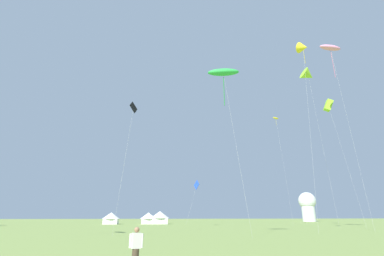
# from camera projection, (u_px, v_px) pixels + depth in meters

# --- Properties ---
(kite_blue_diamond) EXTENTS (2.92, 2.08, 9.85)m
(kite_blue_diamond) POSITION_uv_depth(u_px,v_px,m) (196.00, 185.00, 60.89)
(kite_blue_diamond) COLOR blue
(kite_blue_diamond) RESTS_ON ground
(kite_lime_delta) EXTENTS (3.44, 2.81, 33.99)m
(kite_lime_delta) POSITION_uv_depth(u_px,v_px,m) (308.00, 75.00, 61.14)
(kite_lime_delta) COLOR #99DB2D
(kite_lime_delta) RESTS_ON ground
(kite_black_diamond) EXTENTS (1.74, 1.53, 16.43)m
(kite_black_diamond) POSITION_uv_depth(u_px,v_px,m) (133.00, 110.00, 35.23)
(kite_black_diamond) COLOR black
(kite_black_diamond) RESTS_ON ground
(kite_green_parafoil) EXTENTS (4.20, 2.26, 19.63)m
(kite_green_parafoil) POSITION_uv_depth(u_px,v_px,m) (223.00, 72.00, 33.57)
(kite_green_parafoil) COLOR green
(kite_green_parafoil) RESTS_ON ground
(kite_yellow_parafoil) EXTENTS (2.10, 2.24, 26.53)m
(kite_yellow_parafoil) POSITION_uv_depth(u_px,v_px,m) (276.00, 119.00, 70.53)
(kite_yellow_parafoil) COLOR yellow
(kite_yellow_parafoil) RESTS_ON ground
(kite_pink_parafoil) EXTENTS (4.27, 2.63, 31.65)m
(kite_pink_parafoil) POSITION_uv_depth(u_px,v_px,m) (330.00, 48.00, 48.91)
(kite_pink_parafoil) COLOR pink
(kite_pink_parafoil) RESTS_ON ground
(kite_lime_box) EXTENTS (3.17, 2.65, 24.66)m
(kite_lime_box) POSITION_uv_depth(u_px,v_px,m) (328.00, 105.00, 54.99)
(kite_lime_box) COLOR #99DB2D
(kite_lime_box) RESTS_ON ground
(kite_yellow_delta) EXTENTS (3.36, 2.63, 28.86)m
(kite_yellow_delta) POSITION_uv_depth(u_px,v_px,m) (303.00, 48.00, 43.50)
(kite_yellow_delta) COLOR yellow
(kite_yellow_delta) RESTS_ON ground
(person_spectator) EXTENTS (0.57, 0.33, 1.73)m
(person_spectator) POSITION_uv_depth(u_px,v_px,m) (136.00, 250.00, 11.07)
(person_spectator) COLOR #473828
(person_spectator) RESTS_ON ground
(festival_tent_left) EXTENTS (4.58, 4.58, 2.98)m
(festival_tent_left) POSITION_uv_depth(u_px,v_px,m) (111.00, 218.00, 72.02)
(festival_tent_left) COLOR white
(festival_tent_left) RESTS_ON ground
(festival_tent_center) EXTENTS (4.52, 4.52, 2.94)m
(festival_tent_center) POSITION_uv_depth(u_px,v_px,m) (148.00, 218.00, 73.30)
(festival_tent_center) COLOR white
(festival_tent_center) RESTS_ON ground
(festival_tent_right) EXTENTS (5.11, 5.11, 3.32)m
(festival_tent_right) POSITION_uv_depth(u_px,v_px,m) (160.00, 217.00, 73.77)
(festival_tent_right) COLOR white
(festival_tent_right) RESTS_ON ground
(observatory_dome) EXTENTS (6.40, 6.40, 10.80)m
(observatory_dome) POSITION_uv_depth(u_px,v_px,m) (308.00, 205.00, 104.10)
(observatory_dome) COLOR white
(observatory_dome) RESTS_ON ground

